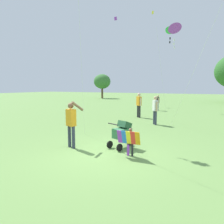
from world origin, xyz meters
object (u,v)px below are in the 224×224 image
kite_green_novelty (170,32)px  person_sitting_far (155,108)px  person_adult_flyer (71,121)px  person_kid_running (139,103)px  stroller (122,132)px  kite_orange_delta (175,29)px  person_back_turned (158,101)px  child_with_butterfly_kite (130,139)px

kite_green_novelty → person_sitting_far: (-0.32, -1.76, -4.73)m
person_adult_flyer → person_sitting_far: bearing=76.6°
person_adult_flyer → person_kid_running: size_ratio=0.98×
stroller → kite_green_novelty: 8.69m
kite_orange_delta → person_back_turned: (-2.69, 6.81, -4.66)m
person_kid_running → stroller: bearing=-74.4°
kite_orange_delta → kite_green_novelty: size_ratio=0.96×
person_sitting_far → person_kid_running: 2.94m
stroller → person_adult_flyer: bearing=-153.1°
person_adult_flyer → stroller: size_ratio=1.58×
child_with_butterfly_kite → kite_green_novelty: bearing=94.0°
person_adult_flyer → person_back_turned: person_adult_flyer is taller
stroller → kite_green_novelty: size_ratio=0.18×
child_with_butterfly_kite → stroller: (-0.62, 0.78, 0.03)m
stroller → kite_orange_delta: 7.53m
child_with_butterfly_kite → person_sitting_far: bearing=98.2°
person_back_turned → kite_green_novelty: bearing=-69.1°
stroller → person_kid_running: person_kid_running is taller
stroller → person_back_turned: person_back_turned is taller
child_with_butterfly_kite → person_adult_flyer: (-2.32, -0.08, 0.45)m
child_with_butterfly_kite → person_adult_flyer: bearing=-178.0°
kite_orange_delta → person_back_turned: size_ratio=3.98×
kite_green_novelty → person_sitting_far: size_ratio=3.55×
kite_green_novelty → person_kid_running: kite_green_novelty is taller
stroller → person_sitting_far: person_sitting_far is taller
kite_orange_delta → person_sitting_far: bearing=-155.2°
person_adult_flyer → kite_green_novelty: 9.35m
child_with_butterfly_kite → person_kid_running: (-2.72, 8.31, 0.49)m
child_with_butterfly_kite → person_back_turned: bearing=101.3°
stroller → person_back_turned: (-2.02, 12.48, 0.26)m
kite_green_novelty → person_back_turned: 7.62m
stroller → person_sitting_far: bearing=92.6°
child_with_butterfly_kite → kite_orange_delta: 8.13m
child_with_butterfly_kite → kite_green_novelty: size_ratio=0.15×
stroller → person_back_turned: bearing=99.2°
person_sitting_far → person_back_turned: bearing=103.8°
person_sitting_far → kite_green_novelty: bearing=79.7°
person_adult_flyer → kite_orange_delta: size_ratio=0.30×
person_sitting_far → child_with_butterfly_kite: bearing=-81.8°
person_adult_flyer → person_back_turned: bearing=91.4°
kite_orange_delta → kite_green_novelty: (-0.59, 1.34, 0.22)m
person_back_turned → stroller: bearing=-80.8°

